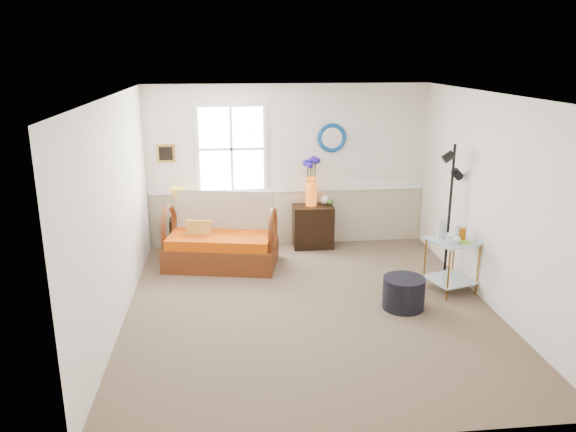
{
  "coord_description": "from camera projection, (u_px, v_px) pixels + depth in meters",
  "views": [
    {
      "loc": [
        -0.96,
        -6.33,
        3.06
      ],
      "look_at": [
        -0.2,
        0.65,
        1.01
      ],
      "focal_mm": 35.0,
      "sensor_mm": 36.0,
      "label": 1
    }
  ],
  "objects": [
    {
      "name": "cabinet",
      "position": [
        313.0,
        226.0,
        9.1
      ],
      "size": [
        0.65,
        0.43,
        0.69
      ],
      "primitive_type": null,
      "rotation": [
        0.0,
        0.0,
        -0.02
      ],
      "color": "black",
      "rests_on": "floor"
    },
    {
      "name": "walls",
      "position": [
        311.0,
        207.0,
        6.64
      ],
      "size": [
        4.51,
        5.01,
        2.6
      ],
      "color": "white",
      "rests_on": "floor"
    },
    {
      "name": "tabletop_items",
      "position": [
        454.0,
        230.0,
        7.27
      ],
      "size": [
        0.57,
        0.57,
        0.26
      ],
      "primitive_type": null,
      "rotation": [
        0.0,
        0.0,
        0.36
      ],
      "color": "silver",
      "rests_on": "side_table"
    },
    {
      "name": "side_table",
      "position": [
        451.0,
        266.0,
        7.4
      ],
      "size": [
        0.71,
        0.71,
        0.72
      ],
      "primitive_type": null,
      "rotation": [
        0.0,
        0.0,
        0.31
      ],
      "color": "#A9742A",
      "rests_on": "floor"
    },
    {
      "name": "lamp_stand",
      "position": [
        181.0,
        236.0,
        8.83
      ],
      "size": [
        0.34,
        0.34,
        0.56
      ],
      "primitive_type": null,
      "rotation": [
        0.0,
        0.0,
        0.06
      ],
      "color": "black",
      "rests_on": "floor"
    },
    {
      "name": "picture",
      "position": [
        166.0,
        153.0,
        8.73
      ],
      "size": [
        0.28,
        0.03,
        0.28
      ],
      "primitive_type": "cube",
      "color": "gold",
      "rests_on": "walls"
    },
    {
      "name": "throw_pillow",
      "position": [
        199.0,
        232.0,
        8.23
      ],
      "size": [
        0.37,
        0.16,
        0.35
      ],
      "primitive_type": null,
      "rotation": [
        0.0,
        0.0,
        -0.2
      ],
      "color": "#B96123",
      "rests_on": "loveseat"
    },
    {
      "name": "mirror",
      "position": [
        332.0,
        138.0,
        8.95
      ],
      "size": [
        0.47,
        0.07,
        0.47
      ],
      "primitive_type": "torus",
      "rotation": [
        1.57,
        0.0,
        0.0
      ],
      "color": "#105DA0",
      "rests_on": "walls"
    },
    {
      "name": "chair_rail",
      "position": [
        288.0,
        190.0,
        9.1
      ],
      "size": [
        4.46,
        0.04,
        0.06
      ],
      "primitive_type": "cube",
      "color": "white",
      "rests_on": "walls"
    },
    {
      "name": "floor_lamp",
      "position": [
        449.0,
        213.0,
        7.7
      ],
      "size": [
        0.27,
        0.27,
        1.89
      ],
      "primitive_type": null,
      "rotation": [
        0.0,
        0.0,
        -0.0
      ],
      "color": "black",
      "rests_on": "floor"
    },
    {
      "name": "window",
      "position": [
        232.0,
        149.0,
        8.82
      ],
      "size": [
        1.14,
        0.06,
        1.44
      ],
      "primitive_type": null,
      "color": "white",
      "rests_on": "walls"
    },
    {
      "name": "ceiling",
      "position": [
        312.0,
        95.0,
        6.27
      ],
      "size": [
        4.5,
        5.0,
        0.01
      ],
      "primitive_type": "cube",
      "color": "white",
      "rests_on": "walls"
    },
    {
      "name": "ottoman",
      "position": [
        404.0,
        293.0,
        6.94
      ],
      "size": [
        0.68,
        0.68,
        0.4
      ],
      "primitive_type": "cylinder",
      "rotation": [
        0.0,
        0.0,
        0.4
      ],
      "color": "black",
      "rests_on": "floor"
    },
    {
      "name": "loveseat",
      "position": [
        221.0,
        232.0,
        8.25
      ],
      "size": [
        1.76,
        1.21,
        1.05
      ],
      "primitive_type": null,
      "rotation": [
        0.0,
        0.0,
        -0.2
      ],
      "color": "#603010",
      "rests_on": "floor"
    },
    {
      "name": "wainscot",
      "position": [
        288.0,
        217.0,
        9.24
      ],
      "size": [
        4.46,
        0.02,
        0.9
      ],
      "primitive_type": "cube",
      "color": "#B6A98B",
      "rests_on": "walls"
    },
    {
      "name": "potted_plant",
      "position": [
        187.0,
        210.0,
        8.73
      ],
      "size": [
        0.35,
        0.38,
        0.27
      ],
      "primitive_type": "imported",
      "rotation": [
        0.0,
        0.0,
        -0.12
      ],
      "color": "#3F6826",
      "rests_on": "lamp_stand"
    },
    {
      "name": "table_lamp",
      "position": [
        178.0,
        203.0,
        8.69
      ],
      "size": [
        0.28,
        0.28,
        0.5
      ],
      "primitive_type": null,
      "rotation": [
        0.0,
        0.0,
        -0.02
      ],
      "color": "#BE8E22",
      "rests_on": "lamp_stand"
    },
    {
      "name": "floor",
      "position": [
        310.0,
        307.0,
        7.0
      ],
      "size": [
        4.5,
        5.0,
        0.01
      ],
      "primitive_type": "cube",
      "color": "brown",
      "rests_on": "ground"
    },
    {
      "name": "flower_vase",
      "position": [
        311.0,
        182.0,
        8.94
      ],
      "size": [
        0.27,
        0.27,
        0.78
      ],
      "primitive_type": null,
      "rotation": [
        0.0,
        0.0,
        -0.19
      ],
      "color": "#D45514",
      "rests_on": "cabinet"
    }
  ]
}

